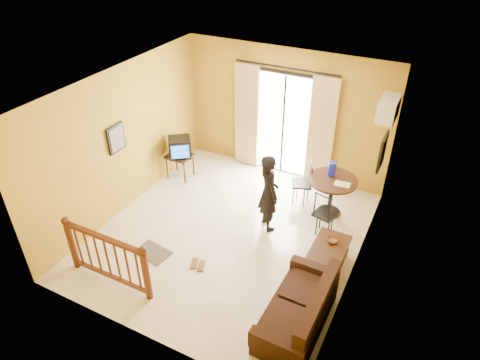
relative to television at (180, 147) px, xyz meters
The scene contains 19 objects.
ground 2.36m from the television, 33.41° to the right, with size 5.00×5.00×0.00m, color beige.
room_shell 2.43m from the television, 33.41° to the right, with size 5.00×5.00×5.00m.
balcony_door 2.26m from the television, 32.73° to the left, with size 2.25×0.14×2.46m.
tv_table 0.29m from the television, behind, with size 0.54×0.45×0.54m.
television is the anchor object (origin of this frame).
picture_left 1.68m from the television, 103.69° to the right, with size 0.05×0.42×0.52m.
dining_table 3.31m from the television, ahead, with size 0.94×0.94×0.78m.
water_jug 3.24m from the television, ahead, with size 0.15×0.15×0.28m, color #161DD3.
serving_tray 3.50m from the television, ahead, with size 0.28×0.18×0.02m, color white.
dining_chairs 3.13m from the television, ahead, with size 1.23×1.23×0.95m.
air_conditioner 4.26m from the television, 10.28° to the left, with size 0.31×0.60×0.40m.
botanical_print 4.18m from the television, ahead, with size 0.05×0.50×0.60m.
coffee_table 3.96m from the television, 19.07° to the right, with size 0.55×0.98×0.43m.
bowl 3.88m from the television, 16.35° to the right, with size 0.18×0.18×0.06m, color brown.
sofa 4.55m from the television, 34.82° to the right, with size 0.78×1.64×0.78m.
standing_person 2.49m from the television, 16.46° to the right, with size 0.56×0.36×1.52m, color black.
stair_balustrade 3.22m from the television, 77.10° to the right, with size 1.63×0.13×1.04m.
doormat 2.58m from the television, 68.48° to the right, with size 0.60×0.40×0.02m, color #514941.
sandals 2.92m from the television, 51.24° to the right, with size 0.32×0.27×0.03m.
Camera 1 is at (2.92, -5.33, 5.17)m, focal length 32.00 mm.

